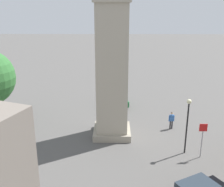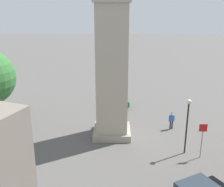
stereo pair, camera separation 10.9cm
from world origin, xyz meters
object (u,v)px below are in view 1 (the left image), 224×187
pedestrian (171,119)px  lamp_post (188,117)px  road_sign (203,135)px  car_red_corner (117,98)px

pedestrian → lamp_post: 4.91m
pedestrian → road_sign: size_ratio=0.60×
lamp_post → road_sign: size_ratio=1.61×
car_red_corner → road_sign: bearing=-61.7°
lamp_post → car_red_corner: bearing=115.4°
pedestrian → road_sign: (1.25, -5.09, 0.89)m
car_red_corner → pedestrian: pedestrian is taller
pedestrian → road_sign: bearing=-76.2°
road_sign → lamp_post: bearing=148.7°
car_red_corner → lamp_post: (5.28, -11.13, 2.31)m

